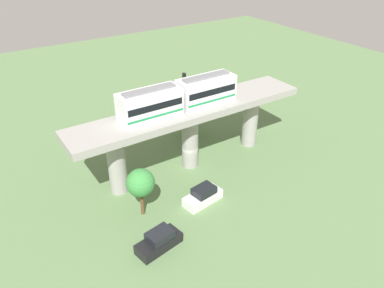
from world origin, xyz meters
name	(u,v)px	position (x,y,z in m)	size (l,w,h in m)	color
ground_plane	(190,165)	(0.00, 0.00, 0.00)	(120.00, 120.00, 0.00)	#5B7A4C
viaduct	(190,122)	(0.00, 0.00, 5.71)	(5.20, 28.00, 7.57)	#999691
train	(179,97)	(0.00, -1.37, 9.10)	(2.64, 13.55, 3.24)	white
parked_car_black	(159,241)	(9.69, -9.58, 0.74)	(2.51, 4.45, 1.76)	black
parked_car_white	(203,196)	(6.56, -2.67, 0.74)	(2.41, 4.42, 1.76)	white
tree_near_viaduct	(190,112)	(-6.06, 3.91, 3.48)	(3.54, 3.54, 5.27)	brown
tree_mid_lot	(141,183)	(4.80, -8.73, 3.74)	(2.77, 2.77, 5.16)	brown
signal_post	(184,109)	(-3.40, 1.41, 5.61)	(0.44, 0.28, 10.17)	#4C4C51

